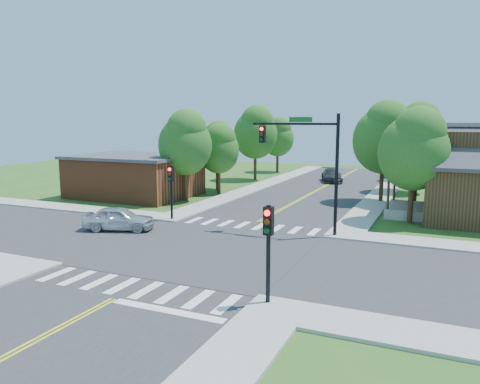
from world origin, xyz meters
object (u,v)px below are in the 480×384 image
at_px(signal_pole_nw, 171,182).
at_px(car_dgrey, 332,176).
at_px(car_silver, 119,219).
at_px(signal_pole_se, 268,236).
at_px(signal_mast_ne, 309,154).

xyz_separation_m(signal_pole_nw, car_dgrey, (5.43, 24.36, -1.96)).
height_order(car_silver, car_dgrey, car_silver).
xyz_separation_m(signal_pole_nw, car_silver, (-1.44, -3.80, -1.92)).
distance_m(signal_pole_se, car_silver, 14.78).
relative_size(signal_mast_ne, signal_pole_nw, 1.89).
bearing_deg(signal_mast_ne, signal_pole_nw, -179.93).
bearing_deg(car_dgrey, signal_mast_ne, -99.53).
height_order(signal_mast_ne, signal_pole_nw, signal_mast_ne).
height_order(signal_pole_se, car_silver, signal_pole_se).
height_order(signal_mast_ne, car_silver, signal_mast_ne).
relative_size(signal_pole_se, car_silver, 0.81).
bearing_deg(signal_pole_se, signal_pole_nw, 135.00).
bearing_deg(signal_pole_nw, signal_pole_se, -45.00).
relative_size(signal_mast_ne, signal_pole_se, 1.89).
bearing_deg(signal_pole_nw, car_dgrey, 77.44).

